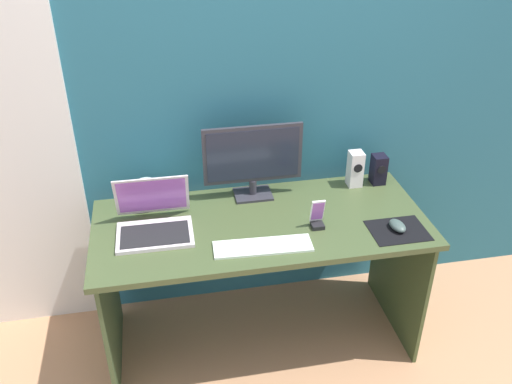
% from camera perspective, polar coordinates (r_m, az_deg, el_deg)
% --- Properties ---
extents(ground_plane, '(8.00, 8.00, 0.00)m').
position_cam_1_polar(ground_plane, '(2.96, 0.45, -14.82)').
color(ground_plane, tan).
extents(wall_back, '(6.00, 0.04, 2.50)m').
position_cam_1_polar(wall_back, '(2.62, -1.23, 11.55)').
color(wall_back, '#276378').
rests_on(wall_back, ground_plane).
extents(desk, '(1.51, 0.66, 0.73)m').
position_cam_1_polar(desk, '(2.57, 0.50, -5.74)').
color(desk, '#414E2C').
rests_on(desk, ground_plane).
extents(monitor, '(0.47, 0.14, 0.37)m').
position_cam_1_polar(monitor, '(2.59, -0.33, 3.44)').
color(monitor, '#2F2E36').
rests_on(monitor, desk).
extents(speaker_right, '(0.07, 0.08, 0.15)m').
position_cam_1_polar(speaker_right, '(2.82, 12.57, 2.31)').
color(speaker_right, black).
rests_on(speaker_right, desk).
extents(speaker_near_monitor, '(0.07, 0.07, 0.18)m').
position_cam_1_polar(speaker_near_monitor, '(2.77, 10.24, 2.38)').
color(speaker_near_monitor, white).
rests_on(speaker_near_monitor, desk).
extents(laptop, '(0.33, 0.30, 0.23)m').
position_cam_1_polar(laptop, '(2.45, -10.52, -3.00)').
color(laptop, silver).
rests_on(laptop, desk).
extents(fishbowl, '(0.15, 0.15, 0.15)m').
position_cam_1_polar(fishbowl, '(2.62, -11.25, -0.09)').
color(fishbowl, silver).
rests_on(fishbowl, desk).
extents(keyboard_external, '(0.42, 0.14, 0.01)m').
position_cam_1_polar(keyboard_external, '(2.33, 0.71, -5.66)').
color(keyboard_external, white).
rests_on(keyboard_external, desk).
extents(mousepad, '(0.25, 0.20, 0.00)m').
position_cam_1_polar(mousepad, '(2.51, 14.48, -3.88)').
color(mousepad, black).
rests_on(mousepad, desk).
extents(mouse, '(0.07, 0.11, 0.04)m').
position_cam_1_polar(mouse, '(2.50, 14.45, -3.40)').
color(mouse, '#42534F').
rests_on(mouse, mousepad).
extents(phone_in_dock, '(0.06, 0.06, 0.14)m').
position_cam_1_polar(phone_in_dock, '(2.45, 6.38, -2.63)').
color(phone_in_dock, black).
rests_on(phone_in_dock, desk).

